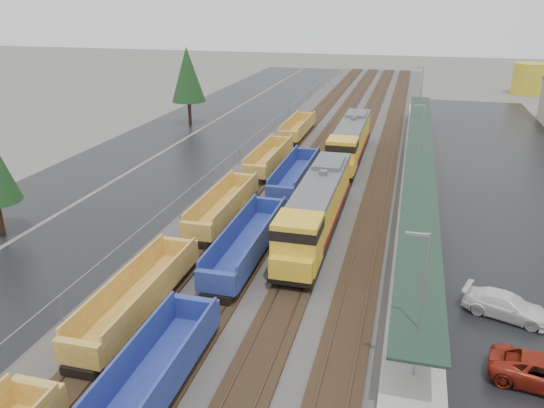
# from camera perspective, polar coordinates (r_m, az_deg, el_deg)

# --- Properties ---
(ballast_strip) EXTENTS (20.00, 160.00, 0.08)m
(ballast_strip) POSITION_cam_1_polar(r_m,az_deg,el_deg) (64.28, 6.87, 5.57)
(ballast_strip) COLOR #302D2B
(ballast_strip) RESTS_ON ground
(trackbed) EXTENTS (14.60, 160.00, 0.22)m
(trackbed) POSITION_cam_1_polar(r_m,az_deg,el_deg) (64.24, 6.88, 5.67)
(trackbed) COLOR black
(trackbed) RESTS_ON ground
(west_parking_lot) EXTENTS (10.00, 160.00, 0.02)m
(west_parking_lot) POSITION_cam_1_polar(r_m,az_deg,el_deg) (67.86, -5.83, 6.42)
(west_parking_lot) COLOR black
(west_parking_lot) RESTS_ON ground
(west_road) EXTENTS (9.00, 160.00, 0.02)m
(west_road) POSITION_cam_1_polar(r_m,az_deg,el_deg) (71.90, -13.38, 6.80)
(west_road) COLOR black
(west_road) RESTS_ON ground
(east_commuter_lot) EXTENTS (16.00, 100.00, 0.02)m
(east_commuter_lot) POSITION_cam_1_polar(r_m,az_deg,el_deg) (55.25, 25.16, 0.99)
(east_commuter_lot) COLOR black
(east_commuter_lot) RESTS_ON ground
(station_platform) EXTENTS (3.00, 80.00, 8.00)m
(station_platform) POSITION_cam_1_polar(r_m,az_deg,el_deg) (53.99, 15.37, 2.66)
(station_platform) COLOR #9E9B93
(station_platform) RESTS_ON ground
(chainlink_fence) EXTENTS (0.08, 160.04, 2.02)m
(chainlink_fence) POSITION_cam_1_polar(r_m,az_deg,el_deg) (64.32, -1.73, 7.17)
(chainlink_fence) COLOR gray
(chainlink_fence) RESTS_ON ground
(distant_hills) EXTENTS (301.00, 140.00, 25.20)m
(distant_hills) POSITION_cam_1_polar(r_m,az_deg,el_deg) (215.88, 25.33, 14.73)
(distant_hills) COLOR #53654E
(distant_hills) RESTS_ON ground
(tree_west_far) EXTENTS (4.84, 4.84, 11.00)m
(tree_west_far) POSITION_cam_1_polar(r_m,az_deg,el_deg) (78.57, -9.07, 13.59)
(tree_west_far) COLOR #332316
(tree_west_far) RESTS_ON ground
(locomotive_lead) EXTENTS (2.96, 19.48, 4.41)m
(locomotive_lead) POSITION_cam_1_polar(r_m,az_deg,el_deg) (40.38, 4.81, -0.46)
(locomotive_lead) COLOR black
(locomotive_lead) RESTS_ON ground
(locomotive_trail) EXTENTS (2.96, 19.48, 4.41)m
(locomotive_trail) POSITION_cam_1_polar(r_m,az_deg,el_deg) (60.22, 8.40, 6.71)
(locomotive_trail) COLOR black
(locomotive_trail) RESTS_ON ground
(well_string_yellow) EXTENTS (2.47, 85.89, 2.19)m
(well_string_yellow) POSITION_cam_1_polar(r_m,az_deg,el_deg) (37.83, -8.92, -4.27)
(well_string_yellow) COLOR #AA762F
(well_string_yellow) RESTS_ON ground
(well_string_blue) EXTENTS (2.58, 76.40, 2.29)m
(well_string_blue) POSITION_cam_1_polar(r_m,az_deg,el_deg) (25.20, -13.89, -19.20)
(well_string_blue) COLOR navy
(well_string_blue) RESTS_ON ground
(storage_tank) EXTENTS (5.86, 5.86, 5.86)m
(storage_tank) POSITION_cam_1_polar(r_m,az_deg,el_deg) (114.74, 25.86, 12.03)
(storage_tank) COLOR gold
(storage_tank) RESTS_ON ground
(parked_car_east_c) EXTENTS (3.40, 5.21, 1.40)m
(parked_car_east_c) POSITION_cam_1_polar(r_m,az_deg,el_deg) (33.91, 23.90, -9.97)
(parked_car_east_c) COLOR white
(parked_car_east_c) RESTS_ON ground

